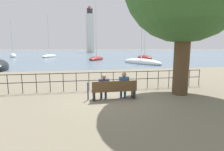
{
  "coord_description": "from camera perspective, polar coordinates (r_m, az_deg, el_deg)",
  "views": [
    {
      "loc": [
        -1.61,
        -7.89,
        2.37
      ],
      "look_at": [
        0.0,
        0.5,
        1.06
      ],
      "focal_mm": 28.0,
      "sensor_mm": 36.0,
      "label": 1
    }
  ],
  "objects": [
    {
      "name": "ground_plane",
      "position": [
        8.39,
        0.65,
        -7.66
      ],
      "size": [
        1000.0,
        1000.0,
        0.0
      ],
      "primitive_type": "plane",
      "color": "#7A705B"
    },
    {
      "name": "harbor_water",
      "position": [
        169.7,
        -10.4,
        7.8
      ],
      "size": [
        600.0,
        300.0,
        0.01
      ],
      "color": "slate",
      "rests_on": "ground_plane"
    },
    {
      "name": "park_bench",
      "position": [
        8.22,
        0.75,
        -4.82
      ],
      "size": [
        2.11,
        0.45,
        0.9
      ],
      "color": "brown",
      "rests_on": "ground_plane"
    },
    {
      "name": "seated_person_left",
      "position": [
        8.16,
        -2.67,
        -3.34
      ],
      "size": [
        0.48,
        0.35,
        1.2
      ],
      "color": "#2D3347",
      "rests_on": "ground_plane"
    },
    {
      "name": "seated_person_right",
      "position": [
        8.34,
        3.88,
        -2.84
      ],
      "size": [
        0.44,
        0.35,
        1.27
      ],
      "color": "navy",
      "rests_on": "ground_plane"
    },
    {
      "name": "promenade_railing",
      "position": [
        10.12,
        -1.55,
        -0.8
      ],
      "size": [
        12.05,
        0.04,
        1.05
      ],
      "color": "black",
      "rests_on": "ground_plane"
    },
    {
      "name": "closed_umbrella",
      "position": [
        8.19,
        -7.88,
        -4.68
      ],
      "size": [
        0.09,
        0.09,
        0.86
      ],
      "color": "navy",
      "rests_on": "ground_plane"
    },
    {
      "name": "sailboat_1",
      "position": [
        56.23,
        -29.56,
        5.59
      ],
      "size": [
        3.33,
        5.71,
        10.48
      ],
      "rotation": [
        0.0,
        0.0,
        0.33
      ],
      "color": "white",
      "rests_on": "ground_plane"
    },
    {
      "name": "sailboat_2",
      "position": [
        38.38,
        -5.13,
        5.59
      ],
      "size": [
        4.92,
        7.22,
        12.26
      ],
      "rotation": [
        0.0,
        0.0,
        -0.4
      ],
      "color": "maroon",
      "rests_on": "ground_plane"
    },
    {
      "name": "sailboat_3",
      "position": [
        28.15,
        9.49,
        4.42
      ],
      "size": [
        5.07,
        8.37,
        11.66
      ],
      "rotation": [
        0.0,
        0.0,
        0.41
      ],
      "color": "white",
      "rests_on": "ground_plane"
    },
    {
      "name": "sailboat_4",
      "position": [
        42.81,
        10.5,
        5.79
      ],
      "size": [
        2.47,
        7.61,
        7.91
      ],
      "rotation": [
        0.0,
        0.0,
        -0.02
      ],
      "color": "maroon",
      "rests_on": "ground_plane"
    },
    {
      "name": "sailboat_5",
      "position": [
        52.65,
        -19.74,
        5.98
      ],
      "size": [
        4.42,
        7.58,
        12.07
      ],
      "rotation": [
        0.0,
        0.0,
        -0.3
      ],
      "color": "white",
      "rests_on": "ground_plane"
    },
    {
      "name": "harbor_lighthouse",
      "position": [
        105.51,
        -7.17,
        14.17
      ],
      "size": [
        4.64,
        4.64,
        26.82
      ],
      "color": "silver",
      "rests_on": "ground_plane"
    }
  ]
}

